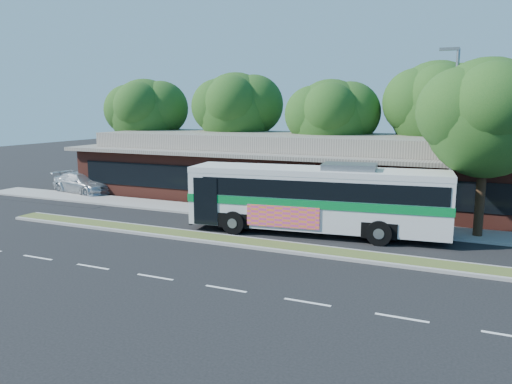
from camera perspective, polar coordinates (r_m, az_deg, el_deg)
ground at (r=23.42m, az=-4.31°, el=-5.97°), size 120.00×120.00×0.00m
median_strip at (r=23.91m, az=-3.63°, el=-5.44°), size 26.00×1.10×0.15m
sidewalk at (r=29.02m, az=1.71°, el=-2.75°), size 44.00×2.60×0.12m
parking_lot at (r=41.92m, az=-19.65°, el=0.48°), size 14.00×12.00×0.01m
plaza_building at (r=34.78m, az=5.88°, el=2.74°), size 33.20×11.20×4.45m
lamp_post at (r=25.87m, az=21.50°, el=5.91°), size 0.93×0.18×9.07m
tree_bg_a at (r=43.18m, az=-12.00°, el=8.90°), size 6.47×5.80×8.63m
tree_bg_b at (r=39.92m, az=-1.67°, el=9.46°), size 6.69×6.00×9.00m
tree_bg_c at (r=36.19m, az=9.19°, el=8.44°), size 6.24×5.60×8.26m
tree_bg_d at (r=36.03m, az=20.68°, el=9.26°), size 6.91×6.20×9.37m
transit_bus at (r=25.06m, az=7.05°, el=-0.27°), size 13.05×4.29×3.60m
sedan at (r=38.96m, az=-19.21°, el=0.98°), size 5.61×3.15×1.54m
sidewalk_tree at (r=26.15m, az=25.74°, el=7.90°), size 6.29×5.64×8.61m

